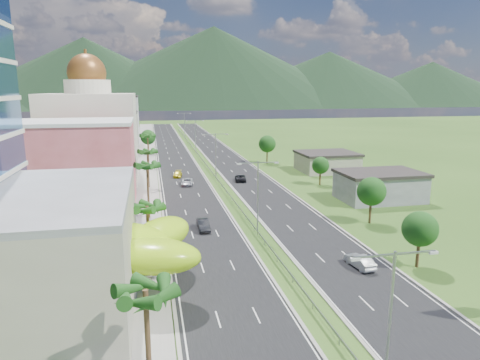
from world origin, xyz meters
TOP-DOWN VIEW (x-y plane):
  - ground at (0.00, 0.00)m, footprint 500.00×500.00m
  - road_left at (-7.50, 90.00)m, footprint 11.00×260.00m
  - road_right at (7.50, 90.00)m, footprint 11.00×260.00m
  - sidewalk_left at (-17.00, 90.00)m, footprint 7.00×260.00m
  - median_guardrail at (0.00, 71.99)m, footprint 0.10×216.06m
  - streetlight_median_a at (0.00, -25.00)m, footprint 6.04×0.25m
  - streetlight_median_b at (0.00, 10.00)m, footprint 6.04×0.25m
  - streetlight_median_c at (0.00, 50.00)m, footprint 6.04×0.25m
  - streetlight_median_d at (0.00, 95.00)m, footprint 6.04×0.25m
  - streetlight_median_e at (0.00, 140.00)m, footprint 6.04×0.25m
  - lime_canopy at (-20.00, -4.00)m, footprint 18.00×15.00m
  - pink_shophouse at (-28.00, 32.00)m, footprint 20.00×15.00m
  - domed_building at (-28.00, 55.00)m, footprint 20.00×20.00m
  - midrise_grey at (-27.00, 80.00)m, footprint 16.00×15.00m
  - midrise_beige at (-27.00, 102.00)m, footprint 16.00×15.00m
  - midrise_white at (-27.00, 125.00)m, footprint 16.00×15.00m
  - shed_near at (28.00, 25.00)m, footprint 15.00×10.00m
  - shed_far at (30.00, 55.00)m, footprint 14.00×12.00m
  - palm_tree_a at (-15.50, -22.00)m, footprint 3.60×3.60m
  - palm_tree_b at (-15.50, 2.00)m, footprint 3.60×3.60m
  - palm_tree_c at (-15.50, 22.00)m, footprint 3.60×3.60m
  - palm_tree_d at (-15.50, 45.00)m, footprint 3.60×3.60m
  - palm_tree_e at (-15.50, 70.00)m, footprint 3.60×3.60m
  - leafy_tree_lfar at (-15.50, 95.00)m, footprint 4.90×4.90m
  - leafy_tree_ra at (16.00, -5.00)m, footprint 4.20×4.20m
  - leafy_tree_rb at (19.00, 12.00)m, footprint 4.55×4.55m
  - leafy_tree_rc at (22.00, 40.00)m, footprint 3.85×3.85m
  - leafy_tree_rd at (18.00, 70.00)m, footprint 4.90×4.90m
  - mountain_ridge at (60.00, 450.00)m, footprint 860.00×140.00m
  - car_dark_left at (-7.46, 14.06)m, footprint 1.70×4.80m
  - car_silver_mid_left at (-7.21, 45.59)m, footprint 3.12×5.51m
  - car_yellow_far_left at (-8.64, 55.12)m, footprint 2.57×4.89m
  - car_silver_right at (9.15, -3.70)m, footprint 2.22×4.88m
  - car_dark_far_right at (5.38, 47.54)m, footprint 3.19×5.59m
  - motorcycle at (-12.08, 2.17)m, footprint 0.74×1.83m

SIDE VIEW (x-z plane):
  - ground at x=0.00m, z-range 0.00..0.00m
  - mountain_ridge at x=60.00m, z-range -45.00..45.00m
  - road_left at x=-7.50m, z-range 0.00..0.04m
  - road_right at x=7.50m, z-range 0.00..0.04m
  - sidewalk_left at x=-17.00m, z-range 0.00..0.12m
  - motorcycle at x=-12.08m, z-range 0.04..1.18m
  - median_guardrail at x=0.00m, z-range 0.24..1.00m
  - car_yellow_far_left at x=-8.64m, z-range 0.04..1.39m
  - car_silver_mid_left at x=-7.21m, z-range 0.04..1.49m
  - car_dark_far_right at x=5.38m, z-range 0.04..1.51m
  - car_silver_right at x=9.15m, z-range 0.04..1.59m
  - car_dark_left at x=-7.46m, z-range 0.04..1.62m
  - shed_far at x=30.00m, z-range 0.00..4.40m
  - shed_near at x=28.00m, z-range 0.00..5.00m
  - leafy_tree_rc at x=22.00m, z-range 1.21..7.54m
  - leafy_tree_ra at x=16.00m, z-range 1.33..8.23m
  - lime_canopy at x=-20.00m, z-range 1.29..8.69m
  - leafy_tree_rb at x=19.00m, z-range 1.44..8.92m
  - leafy_tree_lfar at x=-15.50m, z-range 1.55..9.60m
  - leafy_tree_rd at x=18.00m, z-range 1.55..9.60m
  - midrise_beige at x=-27.00m, z-range 0.00..13.00m
  - streetlight_median_a at x=0.00m, z-range 1.25..12.25m
  - streetlight_median_b at x=0.00m, z-range 1.25..12.25m
  - streetlight_median_c at x=0.00m, z-range 1.25..12.25m
  - streetlight_median_d at x=0.00m, z-range 1.25..12.25m
  - streetlight_median_e at x=0.00m, z-range 1.25..12.25m
  - palm_tree_b at x=-15.50m, z-range 3.01..11.11m
  - pink_shophouse at x=-28.00m, z-range 0.00..15.00m
  - palm_tree_d at x=-15.50m, z-range 3.24..11.84m
  - midrise_grey at x=-27.00m, z-range 0.00..16.00m
  - palm_tree_a at x=-15.50m, z-range 3.47..12.57m
  - palm_tree_e at x=-15.50m, z-range 3.61..13.01m
  - palm_tree_c at x=-15.50m, z-range 3.70..13.30m
  - midrise_white at x=-27.00m, z-range 0.00..18.00m
  - domed_building at x=-28.00m, z-range -3.00..25.70m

